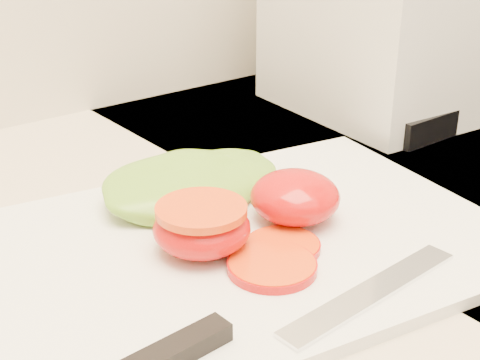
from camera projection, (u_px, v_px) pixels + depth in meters
cutting_board at (248, 242)px, 0.53m from camera, size 0.44×0.35×0.01m
tomato_half_dome at (295, 197)px, 0.54m from camera, size 0.07×0.07×0.04m
tomato_half_cut at (202, 226)px, 0.50m from camera, size 0.07×0.07×0.04m
tomato_slice_0 at (272, 266)px, 0.48m from camera, size 0.06×0.06×0.01m
tomato_slice_1 at (283, 246)px, 0.50m from camera, size 0.06×0.06×0.01m
lettuce_leaf_0 at (185, 185)px, 0.58m from camera, size 0.15×0.11×0.03m
lettuce_leaf_1 at (233, 175)px, 0.60m from camera, size 0.13×0.11×0.02m
knife at (258, 327)px, 0.41m from camera, size 0.27×0.05×0.01m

